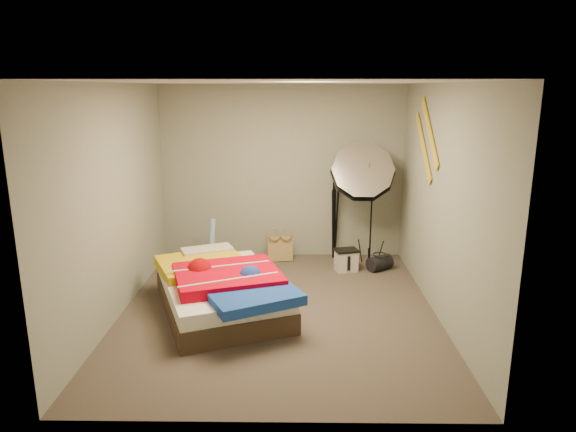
{
  "coord_description": "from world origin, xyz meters",
  "views": [
    {
      "loc": [
        0.18,
        -5.36,
        2.45
      ],
      "look_at": [
        0.1,
        0.6,
        0.95
      ],
      "focal_mm": 32.0,
      "sensor_mm": 36.0,
      "label": 1
    }
  ],
  "objects_px": {
    "tote_bag": "(280,248)",
    "camera_tripod": "(335,215)",
    "photo_umbrella": "(362,173)",
    "bed": "(222,289)",
    "duffel_bag": "(380,263)",
    "wrapping_roll": "(212,243)",
    "camera_case": "(346,261)"
  },
  "relations": [
    {
      "from": "duffel_bag",
      "to": "photo_umbrella",
      "type": "bearing_deg",
      "value": 109.91
    },
    {
      "from": "tote_bag",
      "to": "photo_umbrella",
      "type": "height_order",
      "value": "photo_umbrella"
    },
    {
      "from": "wrapping_roll",
      "to": "duffel_bag",
      "type": "relative_size",
      "value": 2.04
    },
    {
      "from": "camera_case",
      "to": "bed",
      "type": "distance_m",
      "value": 2.01
    },
    {
      "from": "tote_bag",
      "to": "wrapping_roll",
      "type": "bearing_deg",
      "value": -172.57
    },
    {
      "from": "duffel_bag",
      "to": "camera_tripod",
      "type": "height_order",
      "value": "camera_tripod"
    },
    {
      "from": "tote_bag",
      "to": "duffel_bag",
      "type": "bearing_deg",
      "value": -24.3
    },
    {
      "from": "duffel_bag",
      "to": "bed",
      "type": "xyz_separation_m",
      "value": [
        -1.99,
        -1.35,
        0.16
      ]
    },
    {
      "from": "tote_bag",
      "to": "bed",
      "type": "relative_size",
      "value": 0.17
    },
    {
      "from": "tote_bag",
      "to": "wrapping_roll",
      "type": "distance_m",
      "value": 0.99
    },
    {
      "from": "wrapping_roll",
      "to": "bed",
      "type": "relative_size",
      "value": 0.32
    },
    {
      "from": "wrapping_roll",
      "to": "camera_case",
      "type": "distance_m",
      "value": 1.88
    },
    {
      "from": "duffel_bag",
      "to": "wrapping_roll",
      "type": "bearing_deg",
      "value": 144.04
    },
    {
      "from": "camera_case",
      "to": "bed",
      "type": "relative_size",
      "value": 0.14
    },
    {
      "from": "bed",
      "to": "tote_bag",
      "type": "bearing_deg",
      "value": 70.99
    },
    {
      "from": "camera_case",
      "to": "wrapping_roll",
      "type": "bearing_deg",
      "value": 160.7
    },
    {
      "from": "duffel_bag",
      "to": "photo_umbrella",
      "type": "height_order",
      "value": "photo_umbrella"
    },
    {
      "from": "wrapping_roll",
      "to": "duffel_bag",
      "type": "distance_m",
      "value": 2.34
    },
    {
      "from": "wrapping_roll",
      "to": "camera_tripod",
      "type": "bearing_deg",
      "value": 13.2
    },
    {
      "from": "wrapping_roll",
      "to": "bed",
      "type": "bearing_deg",
      "value": -76.88
    },
    {
      "from": "photo_umbrella",
      "to": "camera_case",
      "type": "bearing_deg",
      "value": -132.84
    },
    {
      "from": "tote_bag",
      "to": "photo_umbrella",
      "type": "xyz_separation_m",
      "value": [
        1.13,
        -0.2,
        1.14
      ]
    },
    {
      "from": "wrapping_roll",
      "to": "camera_tripod",
      "type": "relative_size",
      "value": 0.6
    },
    {
      "from": "duffel_bag",
      "to": "camera_tripod",
      "type": "xyz_separation_m",
      "value": [
        -0.59,
        0.53,
        0.55
      ]
    },
    {
      "from": "bed",
      "to": "photo_umbrella",
      "type": "height_order",
      "value": "photo_umbrella"
    },
    {
      "from": "tote_bag",
      "to": "bed",
      "type": "height_order",
      "value": "bed"
    },
    {
      "from": "tote_bag",
      "to": "camera_tripod",
      "type": "relative_size",
      "value": 0.32
    },
    {
      "from": "photo_umbrella",
      "to": "camera_tripod",
      "type": "xyz_separation_m",
      "value": [
        -0.34,
        0.34,
        -0.67
      ]
    },
    {
      "from": "camera_case",
      "to": "tote_bag",
      "type": "bearing_deg",
      "value": 140.73
    },
    {
      "from": "camera_case",
      "to": "duffel_bag",
      "type": "relative_size",
      "value": 0.85
    },
    {
      "from": "tote_bag",
      "to": "photo_umbrella",
      "type": "distance_m",
      "value": 1.62
    },
    {
      "from": "photo_umbrella",
      "to": "camera_tripod",
      "type": "bearing_deg",
      "value": 134.91
    }
  ]
}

